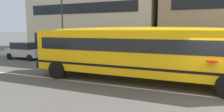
# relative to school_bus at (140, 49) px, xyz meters

# --- Properties ---
(ground_plane) EXTENTS (400.00, 400.00, 0.00)m
(ground_plane) POSITION_rel_school_bus_xyz_m (3.72, -1.35, -1.78)
(ground_plane) COLOR #54514F
(sidewalk_far) EXTENTS (120.00, 3.00, 0.01)m
(sidewalk_far) POSITION_rel_school_bus_xyz_m (3.72, 6.66, -1.77)
(sidewalk_far) COLOR gray
(sidewalk_far) RESTS_ON ground_plane
(lane_centreline) EXTENTS (110.00, 0.16, 0.01)m
(lane_centreline) POSITION_rel_school_bus_xyz_m (3.72, -1.35, -1.78)
(lane_centreline) COLOR silver
(lane_centreline) RESTS_ON ground_plane
(school_bus) EXTENTS (13.40, 3.19, 2.99)m
(school_bus) POSITION_rel_school_bus_xyz_m (0.00, 0.00, 0.00)
(school_bus) COLOR yellow
(school_bus) RESTS_ON ground_plane
(parked_car_silver_by_entrance) EXTENTS (3.92, 1.91, 1.64)m
(parked_car_silver_by_entrance) POSITION_rel_school_bus_xyz_m (-12.39, 3.87, -0.93)
(parked_car_silver_by_entrance) COLOR #B7BABF
(parked_car_silver_by_entrance) RESTS_ON ground_plane
(street_lamp) EXTENTS (0.44, 0.44, 6.80)m
(street_lamp) POSITION_rel_school_bus_xyz_m (-9.52, 5.96, 2.54)
(street_lamp) COLOR #38383D
(street_lamp) RESTS_ON ground_plane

